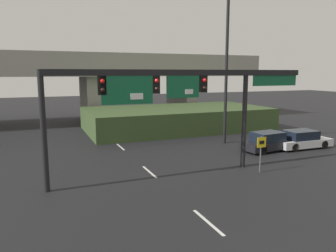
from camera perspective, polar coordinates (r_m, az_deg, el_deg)
The scene contains 8 objects.
lane_markings at distance 22.65m, azimuth -6.14°, elevation -5.48°, with size 0.14×23.58×0.01m.
signal_gantry at distance 17.86m, azimuth 1.21°, elevation 6.25°, with size 15.32×0.44×5.92m.
speed_limit_sign at distance 19.68m, azimuth 15.90°, elevation -3.85°, with size 0.60×0.11×2.14m.
highway_light_pole_near at distance 26.94m, azimuth 10.18°, elevation 11.11°, with size 0.70×0.36×12.62m.
overpass_bridge at distance 40.14m, azimuth -13.68°, elevation 8.66°, with size 42.26×8.51×7.92m.
grass_embankment at distance 33.72m, azimuth 1.55°, elevation 1.34°, with size 18.18×9.44×2.20m.
parked_sedan_near_right at distance 25.53m, azimuth 17.10°, elevation -2.66°, with size 4.45×2.18×1.41m.
parked_sedan_mid_right at distance 27.22m, azimuth 22.21°, elevation -2.24°, with size 4.57×1.92×1.39m.
Camera 1 is at (-5.93, -4.75, 5.74)m, focal length 35.00 mm.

